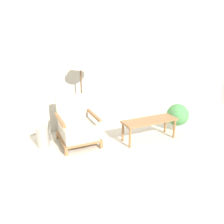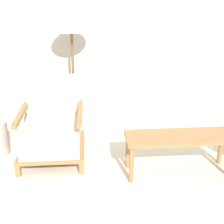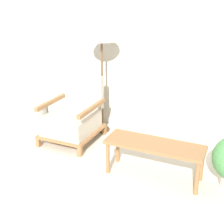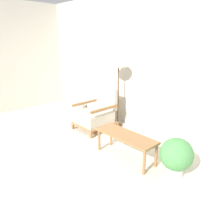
% 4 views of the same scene
% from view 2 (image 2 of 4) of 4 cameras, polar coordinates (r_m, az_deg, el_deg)
% --- Properties ---
extents(wall_back, '(8.00, 0.06, 2.70)m').
position_cam_2_polar(wall_back, '(3.80, -3.53, 15.88)').
color(wall_back, beige).
rests_on(wall_back, ground_plane).
extents(armchair, '(0.67, 0.75, 0.84)m').
position_cam_2_polar(armchair, '(3.41, -10.88, -3.17)').
color(armchair, olive).
rests_on(armchair, ground_plane).
extents(floor_lamp, '(0.41, 0.41, 1.52)m').
position_cam_2_polar(floor_lamp, '(3.53, -7.49, 15.29)').
color(floor_lamp, brown).
rests_on(floor_lamp, ground_plane).
extents(coffee_table, '(1.05, 0.36, 0.41)m').
position_cam_2_polar(coffee_table, '(3.09, 12.28, -5.10)').
color(coffee_table, olive).
rests_on(coffee_table, ground_plane).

